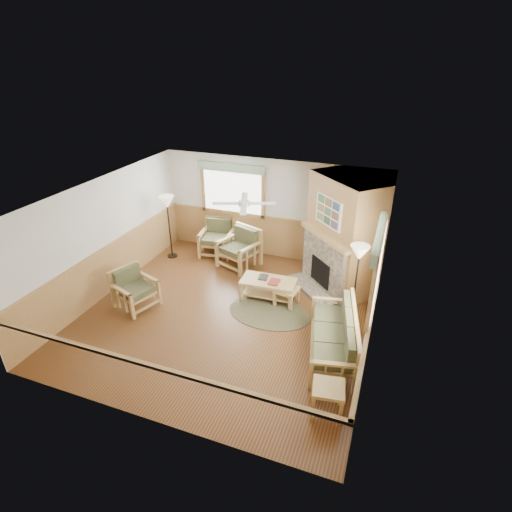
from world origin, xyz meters
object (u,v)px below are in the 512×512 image
(footstool, at_px, (286,296))
(armchair_back_right, at_px, (239,248))
(end_table_sofa, at_px, (327,400))
(armchair_left, at_px, (135,289))
(armchair_back_left, at_px, (217,238))
(end_table_chairs, at_px, (233,248))
(floor_lamp_left, at_px, (169,227))
(coffee_table, at_px, (268,289))
(floor_lamp_right, at_px, (356,282))
(sofa, at_px, (333,335))

(footstool, bearing_deg, armchair_back_right, 142.11)
(end_table_sofa, height_order, footstool, end_table_sofa)
(armchair_left, bearing_deg, armchair_back_left, 8.02)
(end_table_chairs, relative_size, floor_lamp_left, 0.30)
(coffee_table, bearing_deg, armchair_left, -157.43)
(end_table_chairs, distance_m, floor_lamp_left, 1.79)
(armchair_back_left, xyz_separation_m, end_table_sofa, (3.99, -4.46, -0.21))
(floor_lamp_right, bearing_deg, armchair_back_left, 156.72)
(end_table_chairs, bearing_deg, armchair_back_left, 180.00)
(end_table_chairs, bearing_deg, sofa, -42.66)
(armchair_left, bearing_deg, end_table_chairs, -0.37)
(end_table_chairs, xyz_separation_m, floor_lamp_left, (-1.58, -0.59, 0.62))
(armchair_back_left, relative_size, coffee_table, 0.79)
(footstool, bearing_deg, floor_lamp_left, 162.31)
(end_table_sofa, relative_size, floor_lamp_left, 0.31)
(armchair_left, distance_m, end_table_chairs, 3.16)
(armchair_back_right, height_order, footstool, armchair_back_right)
(armchair_left, xyz_separation_m, end_table_sofa, (4.58, -1.49, -0.17))
(end_table_sofa, distance_m, floor_lamp_left, 6.43)
(floor_lamp_left, bearing_deg, armchair_back_left, 28.09)
(end_table_chairs, bearing_deg, floor_lamp_right, -25.99)
(end_table_sofa, bearing_deg, coffee_table, 124.56)
(end_table_chairs, xyz_separation_m, floor_lamp_right, (3.52, -1.72, 0.59))
(sofa, height_order, floor_lamp_left, floor_lamp_left)
(coffee_table, xyz_separation_m, end_table_sofa, (1.91, -2.78, 0.03))
(footstool, relative_size, floor_lamp_right, 0.28)
(armchair_back_left, xyz_separation_m, footstool, (2.54, -1.75, -0.28))
(coffee_table, xyz_separation_m, floor_lamp_right, (1.91, -0.04, 0.61))
(armchair_back_right, xyz_separation_m, footstool, (1.69, -1.32, -0.30))
(sofa, relative_size, footstool, 4.13)
(footstool, distance_m, floor_lamp_left, 3.89)
(end_table_chairs, distance_m, end_table_sofa, 5.68)
(sofa, bearing_deg, coffee_table, -140.70)
(footstool, bearing_deg, floor_lamp_right, 1.42)
(end_table_sofa, bearing_deg, floor_lamp_left, 142.83)
(sofa, relative_size, floor_lamp_left, 1.11)
(coffee_table, relative_size, end_table_sofa, 2.23)
(end_table_chairs, height_order, floor_lamp_left, floor_lamp_left)
(sofa, distance_m, coffee_table, 2.22)
(armchair_back_left, xyz_separation_m, floor_lamp_right, (3.99, -1.72, 0.37))
(end_table_chairs, xyz_separation_m, footstool, (2.07, -1.75, -0.06))
(sofa, distance_m, floor_lamp_left, 5.52)
(armchair_back_left, bearing_deg, coffee_table, -48.03)
(armchair_back_right, xyz_separation_m, end_table_sofa, (3.15, -4.02, -0.23))
(armchair_left, relative_size, floor_lamp_right, 0.52)
(armchair_left, distance_m, floor_lamp_right, 4.76)
(sofa, distance_m, armchair_back_left, 4.89)
(sofa, xyz_separation_m, coffee_table, (-1.72, 1.39, -0.21))
(armchair_back_left, height_order, floor_lamp_right, floor_lamp_right)
(sofa, height_order, end_table_chairs, sofa)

